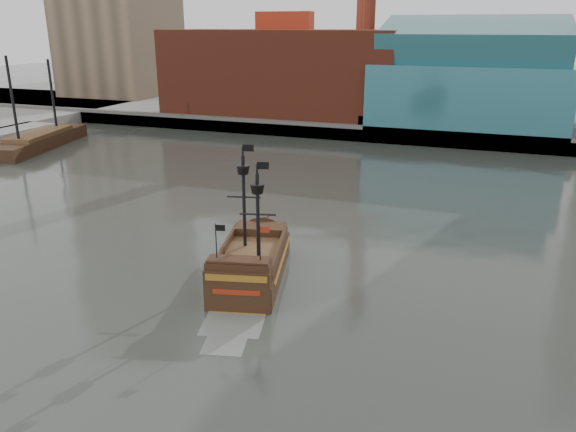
% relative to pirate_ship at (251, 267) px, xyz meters
% --- Properties ---
extents(ground, '(400.00, 400.00, 0.00)m').
position_rel_pirate_ship_xyz_m(ground, '(0.97, -9.22, -0.95)').
color(ground, '#2B2E29').
rests_on(ground, ground).
extents(promenade_far, '(220.00, 60.00, 2.00)m').
position_rel_pirate_ship_xyz_m(promenade_far, '(0.97, 82.78, 0.05)').
color(promenade_far, slate).
rests_on(promenade_far, ground).
extents(seawall, '(220.00, 1.00, 2.60)m').
position_rel_pirate_ship_xyz_m(seawall, '(0.97, 53.28, 0.35)').
color(seawall, '#4C4C49').
rests_on(seawall, ground).
extents(pirate_ship, '(7.37, 14.54, 10.44)m').
position_rel_pirate_ship_xyz_m(pirate_ship, '(0.00, 0.00, 0.00)').
color(pirate_ship, black).
rests_on(pirate_ship, ground).
extents(docked_vessel, '(9.66, 21.84, 14.49)m').
position_rel_pirate_ship_xyz_m(docked_vessel, '(-49.06, 31.48, -0.02)').
color(docked_vessel, black).
rests_on(docked_vessel, ground).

